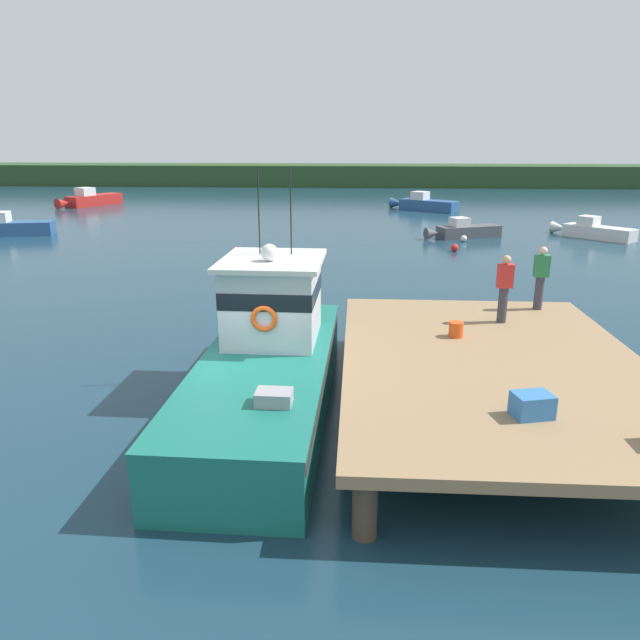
{
  "coord_description": "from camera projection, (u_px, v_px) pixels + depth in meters",
  "views": [
    {
      "loc": [
        2.02,
        -11.33,
        5.44
      ],
      "look_at": [
        1.2,
        1.8,
        1.4
      ],
      "focal_mm": 33.3,
      "sensor_mm": 36.0,
      "label": 1
    }
  ],
  "objects": [
    {
      "name": "ground_plane",
      "position": [
        258.0,
        407.0,
        12.52
      ],
      "size": [
        200.0,
        200.0,
        0.0
      ],
      "primitive_type": "plane",
      "color": "#193847"
    },
    {
      "name": "dock",
      "position": [
        493.0,
        365.0,
        11.92
      ],
      "size": [
        6.0,
        9.0,
        1.2
      ],
      "color": "#4C3D2D",
      "rests_on": "ground"
    },
    {
      "name": "main_fishing_boat",
      "position": [
        269.0,
        357.0,
        12.57
      ],
      "size": [
        2.72,
        9.84,
        4.8
      ],
      "color": "#196B5B",
      "rests_on": "ground"
    },
    {
      "name": "crate_stack_near_edge",
      "position": [
        532.0,
        405.0,
        9.39
      ],
      "size": [
        0.69,
        0.57,
        0.39
      ],
      "primitive_type": "cube",
      "rotation": [
        0.0,
        0.0,
        0.24
      ],
      "color": "#3370B2",
      "rests_on": "dock"
    },
    {
      "name": "bait_bucket",
      "position": [
        456.0,
        329.0,
        13.19
      ],
      "size": [
        0.32,
        0.32,
        0.34
      ],
      "primitive_type": "cylinder",
      "color": "#E04C19",
      "rests_on": "dock"
    },
    {
      "name": "deckhand_by_the_boat",
      "position": [
        504.0,
        287.0,
        14.03
      ],
      "size": [
        0.36,
        0.22,
        1.63
      ],
      "color": "#383842",
      "rests_on": "dock"
    },
    {
      "name": "deckhand_further_back",
      "position": [
        541.0,
        277.0,
        15.12
      ],
      "size": [
        0.36,
        0.22,
        1.63
      ],
      "color": "#383842",
      "rests_on": "dock"
    },
    {
      "name": "moored_boat_outer_mooring",
      "position": [
        424.0,
        204.0,
        46.5
      ],
      "size": [
        5.31,
        4.08,
        1.44
      ],
      "color": "#285184",
      "rests_on": "ground"
    },
    {
      "name": "moored_boat_mid_harbor",
      "position": [
        593.0,
        231.0,
        33.64
      ],
      "size": [
        3.96,
        4.1,
        1.21
      ],
      "color": "silver",
      "rests_on": "ground"
    },
    {
      "name": "moored_boat_far_right",
      "position": [
        7.0,
        227.0,
        34.51
      ],
      "size": [
        5.5,
        2.31,
        1.37
      ],
      "color": "#285184",
      "rests_on": "ground"
    },
    {
      "name": "moored_boat_off_the_point",
      "position": [
        464.0,
        231.0,
        33.75
      ],
      "size": [
        4.55,
        2.48,
        1.15
      ],
      "color": "#4C4C51",
      "rests_on": "ground"
    },
    {
      "name": "moored_boat_near_channel",
      "position": [
        90.0,
        199.0,
        49.63
      ],
      "size": [
        3.79,
        5.88,
        1.53
      ],
      "color": "red",
      "rests_on": "ground"
    },
    {
      "name": "mooring_buoy_channel_marker",
      "position": [
        455.0,
        248.0,
        29.69
      ],
      "size": [
        0.38,
        0.38,
        0.38
      ],
      "primitive_type": "sphere",
      "color": "red",
      "rests_on": "ground"
    },
    {
      "name": "mooring_buoy_outer",
      "position": [
        464.0,
        239.0,
        32.46
      ],
      "size": [
        0.35,
        0.35,
        0.35
      ],
      "primitive_type": "sphere",
      "color": "silver",
      "rests_on": "ground"
    },
    {
      "name": "far_shoreline",
      "position": [
        341.0,
        175.0,
        71.32
      ],
      "size": [
        120.0,
        8.0,
        2.4
      ],
      "primitive_type": "cube",
      "color": "#284723",
      "rests_on": "ground"
    }
  ]
}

